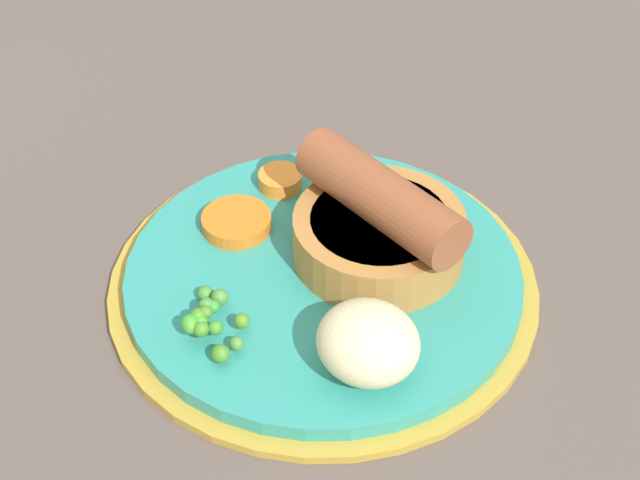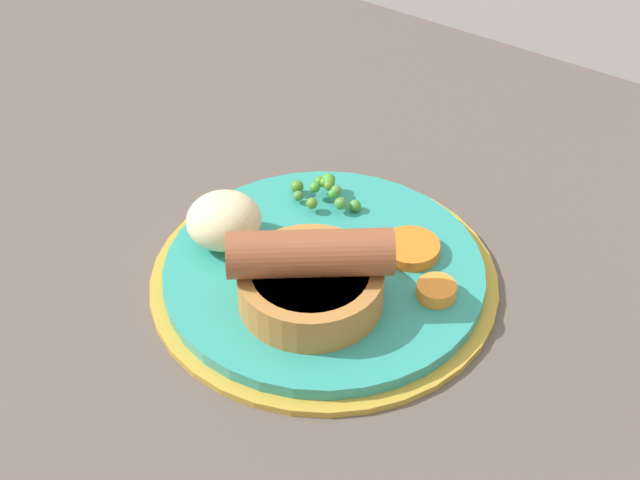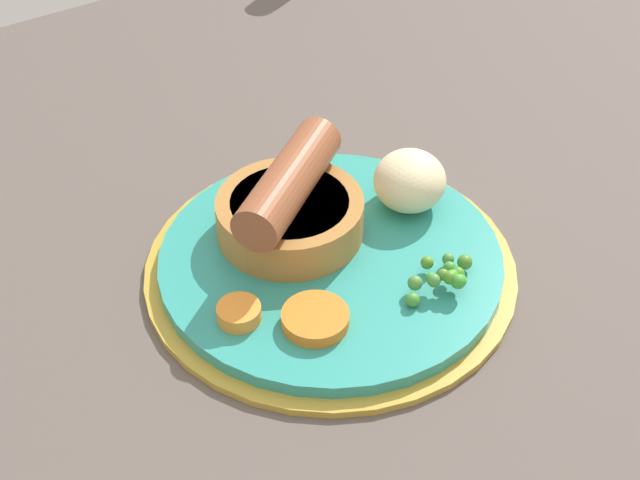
% 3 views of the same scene
% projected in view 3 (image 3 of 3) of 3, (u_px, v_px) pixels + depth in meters
% --- Properties ---
extents(dining_table, '(1.10, 0.80, 0.03)m').
position_uv_depth(dining_table, '(244.00, 276.00, 0.59)').
color(dining_table, '#564C47').
rests_on(dining_table, ground).
extents(dinner_plate, '(0.24, 0.24, 0.01)m').
position_uv_depth(dinner_plate, '(330.00, 264.00, 0.57)').
color(dinner_plate, '#B79333').
rests_on(dinner_plate, dining_table).
extents(sausage_pudding, '(0.10, 0.09, 0.06)m').
position_uv_depth(sausage_pudding, '(290.00, 207.00, 0.56)').
color(sausage_pudding, '#AD7538').
rests_on(sausage_pudding, dinner_plate).
extents(pea_pile, '(0.05, 0.03, 0.02)m').
position_uv_depth(pea_pile, '(444.00, 276.00, 0.53)').
color(pea_pile, '#448929').
rests_on(pea_pile, dinner_plate).
extents(potato_chunk_0, '(0.07, 0.07, 0.04)m').
position_uv_depth(potato_chunk_0, '(410.00, 181.00, 0.59)').
color(potato_chunk_0, beige).
rests_on(potato_chunk_0, dinner_plate).
extents(carrot_slice_0, '(0.05, 0.05, 0.01)m').
position_uv_depth(carrot_slice_0, '(321.00, 316.00, 0.52)').
color(carrot_slice_0, orange).
rests_on(carrot_slice_0, dinner_plate).
extents(carrot_slice_2, '(0.03, 0.03, 0.01)m').
position_uv_depth(carrot_slice_2, '(239.00, 313.00, 0.52)').
color(carrot_slice_2, orange).
rests_on(carrot_slice_2, dinner_plate).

